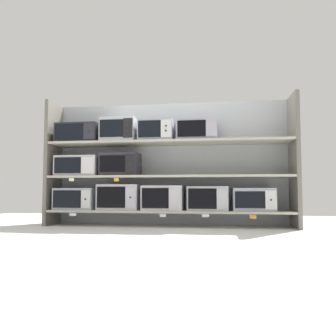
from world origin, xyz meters
The scene contains 24 objects.
ground centered at (0.00, -1.00, -0.01)m, with size 7.16×6.00×0.02m, color silver.
back_panel centered at (0.00, 0.25, 0.84)m, with size 3.36×0.04×1.69m, color #9EA3A8.
upright_left centered at (-1.61, 0.00, 0.84)m, with size 0.05×0.46×1.69m, color #68645B.
upright_right centered at (1.61, 0.00, 0.84)m, with size 0.05×0.46×1.69m, color #68645B.
shelf_0 centered at (0.00, 0.00, 0.19)m, with size 3.16×0.46×0.03m, color #ADA899.
microwave_0 centered at (-1.25, 0.00, 0.35)m, with size 0.54×0.41×0.29m.
microwave_1 centered at (-0.65, 0.00, 0.38)m, with size 0.54×0.38×0.34m.
microwave_2 centered at (-0.06, 0.00, 0.37)m, with size 0.53×0.42×0.32m.
microwave_3 centered at (0.52, 0.00, 0.36)m, with size 0.52×0.35×0.31m.
microwave_4 centered at (1.09, 0.00, 0.35)m, with size 0.52×0.37×0.28m.
price_tag_0 centered at (-1.21, -0.23, 0.15)m, with size 0.09×0.00×0.04m, color white.
price_tag_1 centered at (-0.03, -0.23, 0.15)m, with size 0.08×0.00×0.04m, color white.
price_tag_2 centered at (0.49, -0.23, 0.16)m, with size 0.09×0.00×0.03m, color white.
price_tag_3 centered at (1.06, -0.23, 0.15)m, with size 0.08×0.00×0.05m, color orange.
shelf_1 centered at (0.00, 0.00, 0.65)m, with size 3.16×0.46×0.03m, color #ADA899.
microwave_5 centered at (-1.23, 0.00, 0.80)m, with size 0.58×0.38×0.27m.
microwave_6 centered at (-0.65, 0.00, 0.81)m, with size 0.51×0.35×0.30m.
price_tag_4 centered at (-1.24, -0.23, 0.61)m, with size 0.07×0.00×0.04m, color beige.
price_tag_5 centered at (-0.63, -0.23, 0.60)m, with size 0.06×0.00×0.05m, color orange.
shelf_2 centered at (0.00, 0.00, 1.10)m, with size 3.16×0.46×0.03m, color #ADA899.
microwave_7 centered at (-1.23, 0.00, 1.24)m, with size 0.58×0.40×0.26m.
microwave_8 centered at (-0.66, 0.00, 1.27)m, with size 0.46×0.41×0.32m.
microwave_9 centered at (-0.15, 0.00, 1.25)m, with size 0.46×0.40×0.28m.
microwave_10 centered at (0.39, 0.00, 1.25)m, with size 0.53×0.36×0.27m.
Camera 1 is at (0.58, -4.33, 0.47)m, focal length 35.42 mm.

